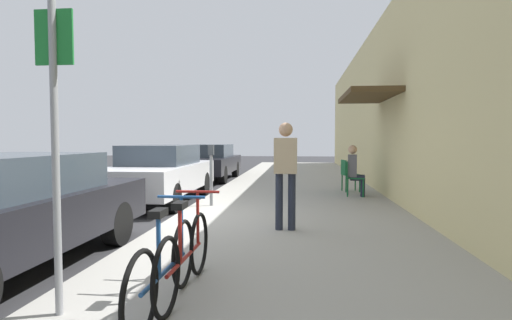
% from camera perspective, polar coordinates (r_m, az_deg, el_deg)
% --- Properties ---
extents(ground_plane, '(60.00, 60.00, 0.00)m').
position_cam_1_polar(ground_plane, '(7.61, -12.06, -8.91)').
color(ground_plane, '#2D2D30').
extents(sidewalk_slab, '(4.50, 32.00, 0.12)m').
position_cam_1_polar(sidewalk_slab, '(9.20, 5.54, -6.43)').
color(sidewalk_slab, '#9E9B93').
rests_on(sidewalk_slab, ground_plane).
extents(building_facade, '(1.40, 32.00, 4.85)m').
position_cam_1_polar(building_facade, '(9.40, 20.51, 8.08)').
color(building_facade, beige).
rests_on(building_facade, ground_plane).
extents(parked_car_1, '(1.80, 4.40, 1.41)m').
position_cam_1_polar(parked_car_1, '(10.19, -13.61, -1.77)').
color(parked_car_1, '#B7B7BC').
rests_on(parked_car_1, ground_plane).
extents(parked_car_2, '(1.80, 4.40, 1.36)m').
position_cam_1_polar(parked_car_2, '(15.53, -6.62, -0.20)').
color(parked_car_2, black).
rests_on(parked_car_2, ground_plane).
extents(parking_meter, '(0.12, 0.10, 1.32)m').
position_cam_1_polar(parking_meter, '(8.73, -6.39, -1.47)').
color(parking_meter, slate).
rests_on(parking_meter, sidewalk_slab).
extents(street_sign, '(0.32, 0.06, 2.60)m').
position_cam_1_polar(street_sign, '(3.61, -26.64, 3.97)').
color(street_sign, gray).
rests_on(street_sign, sidewalk_slab).
extents(bicycle_0, '(0.46, 1.71, 0.90)m').
position_cam_1_polar(bicycle_0, '(3.56, -12.75, -14.70)').
color(bicycle_0, black).
rests_on(bicycle_0, sidewalk_slab).
extents(bicycle_1, '(0.46, 1.71, 0.90)m').
position_cam_1_polar(bicycle_1, '(3.90, -10.03, -13.11)').
color(bicycle_1, black).
rests_on(bicycle_1, sidewalk_slab).
extents(cafe_chair_0, '(0.49, 0.49, 0.87)m').
position_cam_1_polar(cafe_chair_0, '(10.45, 13.51, -2.25)').
color(cafe_chair_0, '#14592D').
rests_on(cafe_chair_0, sidewalk_slab).
extents(seated_patron_0, '(0.46, 0.40, 1.29)m').
position_cam_1_polar(seated_patron_0, '(10.43, 13.86, -1.21)').
color(seated_patron_0, '#232838').
rests_on(seated_patron_0, sidewalk_slab).
extents(cafe_chair_1, '(0.51, 0.51, 0.87)m').
position_cam_1_polar(cafe_chair_1, '(11.33, 12.94, -1.85)').
color(cafe_chair_1, '#14592D').
rests_on(cafe_chair_1, sidewalk_slab).
extents(pedestrian_standing, '(0.36, 0.22, 1.70)m').
position_cam_1_polar(pedestrian_standing, '(6.33, 4.22, -1.01)').
color(pedestrian_standing, '#232838').
rests_on(pedestrian_standing, sidewalk_slab).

